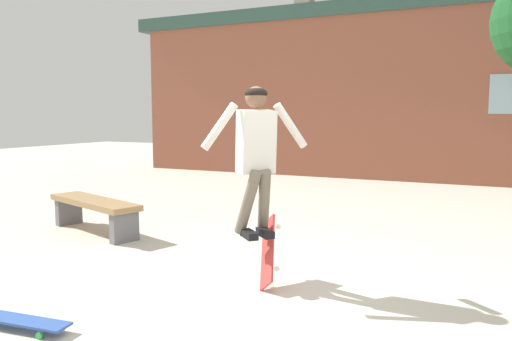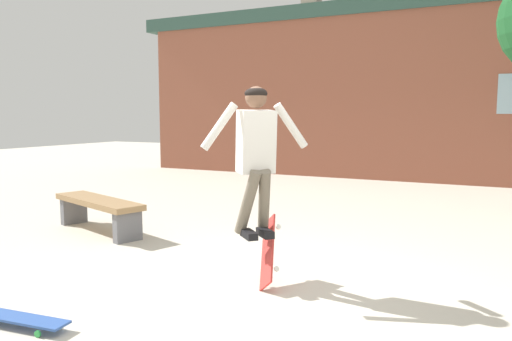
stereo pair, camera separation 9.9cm
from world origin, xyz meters
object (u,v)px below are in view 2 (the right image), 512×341
(skater, at_px, (256,148))
(skateboard_resting, at_px, (21,319))
(skateboard_flipping, at_px, (268,251))
(park_bench, at_px, (98,207))

(skater, distance_m, skateboard_resting, 2.48)
(skater, height_order, skateboard_flipping, skater)
(skater, relative_size, skateboard_flipping, 2.18)
(skater, height_order, skateboard_resting, skater)
(park_bench, relative_size, skateboard_flipping, 2.77)
(park_bench, relative_size, skater, 1.27)
(skateboard_flipping, height_order, skateboard_resting, skateboard_flipping)
(skateboard_flipping, relative_size, skateboard_resting, 0.79)
(skateboard_flipping, bearing_deg, skater, -76.37)
(park_bench, bearing_deg, skater, 0.27)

